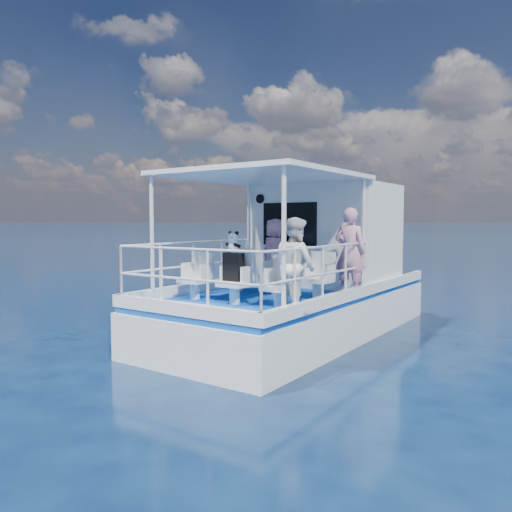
{
  "coord_description": "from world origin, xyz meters",
  "views": [
    {
      "loc": [
        5.1,
        -7.81,
        2.31
      ],
      "look_at": [
        -0.04,
        -0.4,
        1.68
      ],
      "focal_mm": 35.0,
      "sensor_mm": 36.0,
      "label": 1
    }
  ],
  "objects": [
    {
      "name": "seat_stbd_fwd",
      "position": [
        0.9,
        0.2,
        1.09
      ],
      "size": [
        0.48,
        0.46,
        0.38
      ],
      "primitive_type": "cube",
      "color": "silver",
      "rests_on": "deck"
    },
    {
      "name": "cabin",
      "position": [
        0.0,
        2.3,
        2.0
      ],
      "size": [
        2.85,
        2.0,
        2.2
      ],
      "primitive_type": "cube",
      "color": "white",
      "rests_on": "deck"
    },
    {
      "name": "seat_center_fwd",
      "position": [
        0.0,
        0.2,
        1.09
      ],
      "size": [
        0.48,
        0.46,
        0.38
      ],
      "primitive_type": "cube",
      "color": "silver",
      "rests_on": "deck"
    },
    {
      "name": "seat_port_fwd",
      "position": [
        -0.9,
        0.2,
        1.09
      ],
      "size": [
        0.48,
        0.46,
        0.38
      ],
      "primitive_type": "cube",
      "color": "silver",
      "rests_on": "deck"
    },
    {
      "name": "panda",
      "position": [
        -0.0,
        -1.12,
        1.96
      ],
      "size": [
        0.23,
        0.2,
        0.36
      ],
      "primitive_type": null,
      "color": "white",
      "rests_on": "backpack_center"
    },
    {
      "name": "railings",
      "position": [
        0.0,
        -0.58,
        1.4
      ],
      "size": [
        2.84,
        3.59,
        1.0
      ],
      "primitive_type": null,
      "color": "white",
      "rests_on": "deck"
    },
    {
      "name": "seat_center_aft",
      "position": [
        0.0,
        -1.1,
        1.09
      ],
      "size": [
        0.48,
        0.46,
        0.38
      ],
      "primitive_type": "cube",
      "color": "silver",
      "rests_on": "deck"
    },
    {
      "name": "passenger_stbd_fwd",
      "position": [
        1.25,
        0.83,
        1.73
      ],
      "size": [
        0.62,
        0.42,
        1.66
      ],
      "primitive_type": "imported",
      "rotation": [
        0.0,
        0.0,
        3.18
      ],
      "color": "pink",
      "rests_on": "deck"
    },
    {
      "name": "backpack_port",
      "position": [
        -0.92,
        0.12,
        1.48
      ],
      "size": [
        0.31,
        0.18,
        0.41
      ],
      "primitive_type": "cube",
      "color": "black",
      "rests_on": "seat_port_fwd"
    },
    {
      "name": "canopy_posts",
      "position": [
        0.0,
        -0.25,
        2.0
      ],
      "size": [
        2.77,
        2.97,
        2.2
      ],
      "color": "white",
      "rests_on": "deck"
    },
    {
      "name": "ground",
      "position": [
        0.0,
        0.0,
        0.0
      ],
      "size": [
        2000.0,
        2000.0,
        0.0
      ],
      "primitive_type": "plane",
      "color": "#08193B",
      "rests_on": "ground"
    },
    {
      "name": "hull",
      "position": [
        0.0,
        1.0,
        0.0
      ],
      "size": [
        3.0,
        7.0,
        1.6
      ],
      "primitive_type": "cube",
      "color": "white",
      "rests_on": "ground"
    },
    {
      "name": "canopy",
      "position": [
        0.0,
        -0.2,
        3.14
      ],
      "size": [
        3.0,
        3.2,
        0.08
      ],
      "primitive_type": "cube",
      "color": "white",
      "rests_on": "cabin"
    },
    {
      "name": "passenger_port_fwd",
      "position": [
        -0.5,
        0.97,
        1.63
      ],
      "size": [
        0.6,
        0.48,
        1.46
      ],
      "primitive_type": "imported",
      "rotation": [
        0.0,
        0.0,
        2.97
      ],
      "color": "#C6808F",
      "rests_on": "deck"
    },
    {
      "name": "seat_stbd_aft",
      "position": [
        0.9,
        -1.1,
        1.09
      ],
      "size": [
        0.48,
        0.46,
        0.38
      ],
      "primitive_type": "cube",
      "color": "silver",
      "rests_on": "deck"
    },
    {
      "name": "seat_port_aft",
      "position": [
        -0.9,
        -1.1,
        1.09
      ],
      "size": [
        0.48,
        0.46,
        0.38
      ],
      "primitive_type": "cube",
      "color": "silver",
      "rests_on": "deck"
    },
    {
      "name": "passenger_stbd_aft",
      "position": [
        1.25,
        -1.2,
        1.63
      ],
      "size": [
        0.89,
        0.82,
        1.47
      ],
      "primitive_type": "imported",
      "rotation": [
        0.0,
        0.0,
        2.68
      ],
      "color": "white",
      "rests_on": "deck"
    },
    {
      "name": "deck",
      "position": [
        0.0,
        1.0,
        0.85
      ],
      "size": [
        2.9,
        6.9,
        0.1
      ],
      "primitive_type": "cube",
      "color": "#0B3FA0",
      "rests_on": "hull"
    },
    {
      "name": "compact_camera",
      "position": [
        -0.92,
        0.14,
        1.72
      ],
      "size": [
        0.11,
        0.07,
        0.07
      ],
      "primitive_type": "cube",
      "color": "black",
      "rests_on": "backpack_port"
    },
    {
      "name": "backpack_center",
      "position": [
        -0.02,
        -1.1,
        1.53
      ],
      "size": [
        0.33,
        0.19,
        0.5
      ],
      "primitive_type": "cube",
      "color": "black",
      "rests_on": "seat_center_aft"
    }
  ]
}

